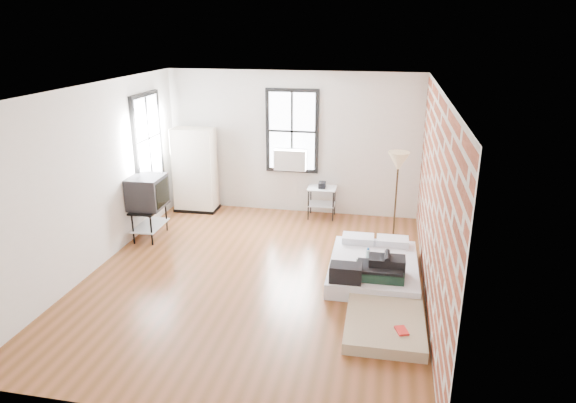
% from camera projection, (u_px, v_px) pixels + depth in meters
% --- Properties ---
extents(ground, '(6.00, 6.00, 0.00)m').
position_uv_depth(ground, '(255.00, 277.00, 7.76)').
color(ground, brown).
rests_on(ground, ground).
extents(room_shell, '(5.02, 6.02, 2.80)m').
position_uv_depth(room_shell, '(274.00, 160.00, 7.49)').
color(room_shell, silver).
rests_on(room_shell, ground).
extents(mattress_main, '(1.32, 1.78, 0.57)m').
position_uv_depth(mattress_main, '(373.00, 267.00, 7.74)').
color(mattress_main, white).
rests_on(mattress_main, ground).
extents(mattress_bare, '(0.99, 1.86, 0.40)m').
position_uv_depth(mattress_bare, '(384.00, 302.00, 6.81)').
color(mattress_bare, tan).
rests_on(mattress_bare, ground).
extents(wardrobe, '(0.86, 0.50, 1.69)m').
position_uv_depth(wardrobe, '(195.00, 170.00, 10.30)').
color(wardrobe, black).
rests_on(wardrobe, ground).
extents(side_table, '(0.56, 0.45, 0.72)m').
position_uv_depth(side_table, '(322.00, 194.00, 10.01)').
color(side_table, black).
rests_on(side_table, ground).
extents(floor_lamp, '(0.35, 0.35, 1.64)m').
position_uv_depth(floor_lamp, '(398.00, 166.00, 8.45)').
color(floor_lamp, '#2F210F').
rests_on(floor_lamp, ground).
extents(tv_stand, '(0.59, 0.82, 1.13)m').
position_uv_depth(tv_stand, '(148.00, 194.00, 8.95)').
color(tv_stand, black).
rests_on(tv_stand, ground).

